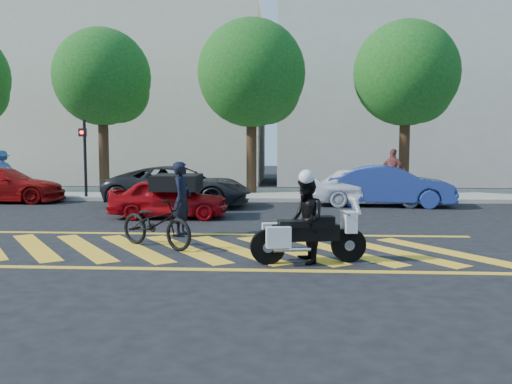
# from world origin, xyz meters

# --- Properties ---
(ground) EXTENTS (90.00, 90.00, 0.00)m
(ground) POSITION_xyz_m (0.00, 0.00, 0.00)
(ground) COLOR black
(ground) RESTS_ON ground
(sidewalk) EXTENTS (60.00, 5.00, 0.15)m
(sidewalk) POSITION_xyz_m (0.00, 12.00, 0.07)
(sidewalk) COLOR #9E998E
(sidewalk) RESTS_ON ground
(crosswalk) EXTENTS (12.33, 4.00, 0.01)m
(crosswalk) POSITION_xyz_m (-0.04, 0.00, 0.00)
(crosswalk) COLOR yellow
(crosswalk) RESTS_ON ground
(building_left) EXTENTS (16.00, 8.00, 10.00)m
(building_left) POSITION_xyz_m (-8.00, 21.00, 5.00)
(building_left) COLOR beige
(building_left) RESTS_ON ground
(building_right) EXTENTS (16.00, 8.00, 11.00)m
(building_right) POSITION_xyz_m (9.00, 21.00, 5.50)
(building_right) COLOR beige
(building_right) RESTS_ON ground
(tree_left) EXTENTS (4.20, 4.20, 7.26)m
(tree_left) POSITION_xyz_m (-6.37, 12.06, 4.99)
(tree_left) COLOR black
(tree_left) RESTS_ON ground
(tree_center) EXTENTS (4.60, 4.60, 7.56)m
(tree_center) POSITION_xyz_m (0.13, 12.06, 5.10)
(tree_center) COLOR black
(tree_center) RESTS_ON ground
(tree_right) EXTENTS (4.40, 4.40, 7.41)m
(tree_right) POSITION_xyz_m (6.63, 12.06, 5.05)
(tree_right) COLOR black
(tree_right) RESTS_ON ground
(signal_pole) EXTENTS (0.28, 0.43, 3.20)m
(signal_pole) POSITION_xyz_m (-6.50, 9.74, 1.92)
(signal_pole) COLOR black
(signal_pole) RESTS_ON ground
(officer_bike) EXTENTS (0.51, 0.71, 1.82)m
(officer_bike) POSITION_xyz_m (-0.98, 1.64, 0.91)
(officer_bike) COLOR black
(officer_bike) RESTS_ON ground
(bicycle) EXTENTS (2.13, 1.73, 1.09)m
(bicycle) POSITION_xyz_m (-1.25, 0.11, 0.54)
(bicycle) COLOR black
(bicycle) RESTS_ON ground
(police_motorcycle) EXTENTS (2.20, 0.87, 0.98)m
(police_motorcycle) POSITION_xyz_m (1.96, -1.24, 0.53)
(police_motorcycle) COLOR black
(police_motorcycle) RESTS_ON ground
(officer_moto) EXTENTS (0.75, 0.89, 1.63)m
(officer_moto) POSITION_xyz_m (1.94, -1.24, 0.82)
(officer_moto) COLOR black
(officer_moto) RESTS_ON ground
(red_convertible) EXTENTS (3.61, 1.54, 1.22)m
(red_convertible) POSITION_xyz_m (-2.01, 4.79, 0.61)
(red_convertible) COLOR #A9070D
(red_convertible) RESTS_ON ground
(parked_left) EXTENTS (4.72, 2.11, 1.34)m
(parked_left) POSITION_xyz_m (-9.39, 8.82, 0.67)
(parked_left) COLOR #940909
(parked_left) RESTS_ON ground
(parked_mid_left) EXTENTS (5.42, 2.83, 1.46)m
(parked_mid_left) POSITION_xyz_m (-2.34, 7.80, 0.73)
(parked_mid_left) COLOR black
(parked_mid_left) RESTS_ON ground
(parked_mid_right) EXTENTS (4.22, 1.74, 1.43)m
(parked_mid_right) POSITION_xyz_m (4.50, 8.54, 0.72)
(parked_mid_right) COLOR white
(parked_mid_right) RESTS_ON ground
(parked_right) EXTENTS (4.61, 2.10, 1.47)m
(parked_right) POSITION_xyz_m (5.30, 8.41, 0.73)
(parked_right) COLOR navy
(parked_right) RESTS_ON ground
(pedestrian_left) EXTENTS (1.30, 1.29, 1.81)m
(pedestrian_left) POSITION_xyz_m (-11.40, 12.51, 1.05)
(pedestrian_left) COLOR #385F9C
(pedestrian_left) RESTS_ON sidewalk
(pedestrian_right) EXTENTS (1.19, 1.02, 1.92)m
(pedestrian_right) POSITION_xyz_m (5.87, 11.01, 1.11)
(pedestrian_right) COLOR brown
(pedestrian_right) RESTS_ON sidewalk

